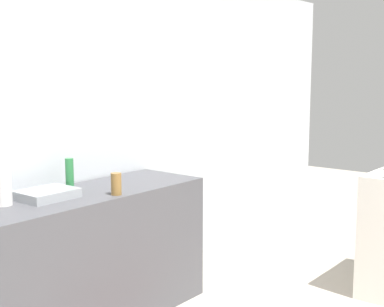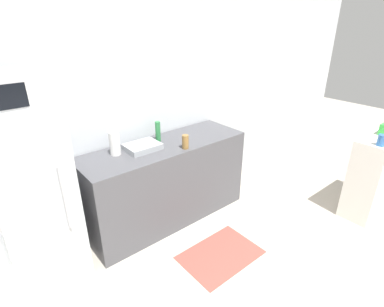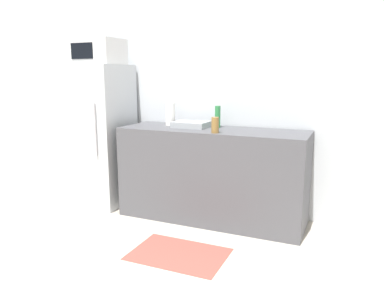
{
  "view_description": "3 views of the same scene",
  "coord_description": "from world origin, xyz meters",
  "px_view_note": "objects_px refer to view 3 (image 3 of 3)",
  "views": [
    {
      "loc": [
        -2.25,
        -0.36,
        1.72
      ],
      "look_at": [
        0.65,
        1.97,
        1.17
      ],
      "focal_mm": 50.0,
      "sensor_mm": 36.0,
      "label": 1
    },
    {
      "loc": [
        -1.64,
        -0.05,
        2.19
      ],
      "look_at": [
        0.01,
        1.94,
        1.0
      ],
      "focal_mm": 28.0,
      "sensor_mm": 36.0,
      "label": 2
    },
    {
      "loc": [
        1.31,
        -1.04,
        1.46
      ],
      "look_at": [
        0.16,
        1.59,
        0.86
      ],
      "focal_mm": 35.0,
      "sensor_mm": 36.0,
      "label": 3
    }
  ],
  "objects_px": {
    "bottle_tall": "(218,117)",
    "paper_towel_roll": "(170,114)",
    "bottle_short": "(215,125)",
    "microwave": "(98,52)",
    "refrigerator": "(102,136)"
  },
  "relations": [
    {
      "from": "refrigerator",
      "to": "bottle_short",
      "type": "distance_m",
      "value": 1.47
    },
    {
      "from": "microwave",
      "to": "bottle_tall",
      "type": "bearing_deg",
      "value": 6.16
    },
    {
      "from": "bottle_short",
      "to": "paper_towel_roll",
      "type": "relative_size",
      "value": 0.61
    },
    {
      "from": "bottle_tall",
      "to": "bottle_short",
      "type": "distance_m",
      "value": 0.37
    },
    {
      "from": "refrigerator",
      "to": "paper_towel_roll",
      "type": "xyz_separation_m",
      "value": [
        0.81,
        0.11,
        0.27
      ]
    },
    {
      "from": "microwave",
      "to": "bottle_tall",
      "type": "xyz_separation_m",
      "value": [
        1.34,
        0.14,
        -0.66
      ]
    },
    {
      "from": "bottle_tall",
      "to": "microwave",
      "type": "bearing_deg",
      "value": -173.84
    },
    {
      "from": "refrigerator",
      "to": "bottle_tall",
      "type": "relative_size",
      "value": 7.09
    },
    {
      "from": "microwave",
      "to": "refrigerator",
      "type": "bearing_deg",
      "value": 72.17
    },
    {
      "from": "bottle_tall",
      "to": "bottle_short",
      "type": "bearing_deg",
      "value": -73.81
    },
    {
      "from": "refrigerator",
      "to": "paper_towel_roll",
      "type": "relative_size",
      "value": 6.58
    },
    {
      "from": "refrigerator",
      "to": "microwave",
      "type": "relative_size",
      "value": 3.13
    },
    {
      "from": "bottle_tall",
      "to": "paper_towel_roll",
      "type": "height_order",
      "value": "paper_towel_roll"
    },
    {
      "from": "refrigerator",
      "to": "bottle_tall",
      "type": "height_order",
      "value": "refrigerator"
    },
    {
      "from": "bottle_tall",
      "to": "paper_towel_roll",
      "type": "distance_m",
      "value": 0.53
    }
  ]
}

